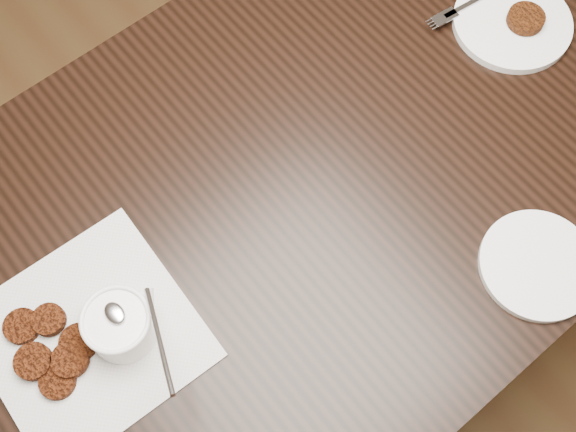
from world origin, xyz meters
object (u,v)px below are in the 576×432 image
Objects in this scene: napkin at (89,335)px; plate_with_patty at (513,20)px; plate_empty at (538,265)px; table at (308,253)px; sauce_ramekin at (115,319)px.

napkin is 0.91m from plate_with_patty.
plate_with_patty is at bearing 48.51° from plate_empty.
sauce_ramekin is (-0.39, -0.02, 0.45)m from table.
table is at bearing -0.74° from napkin.
plate_empty reaches higher than table.
sauce_ramekin is at bearing -178.20° from plate_with_patty.
napkin is (-0.44, 0.01, 0.38)m from table.
plate_with_patty is (0.91, -0.00, 0.01)m from napkin.
plate_empty is (-0.31, -0.35, -0.01)m from plate_with_patty.
sauce_ramekin is at bearing 150.00° from plate_empty.
plate_empty reaches higher than napkin.
table is at bearing 115.61° from plate_empty.
sauce_ramekin is at bearing -32.71° from napkin.
table is 4.62× the size of napkin.
napkin is at bearing 147.29° from sauce_ramekin.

